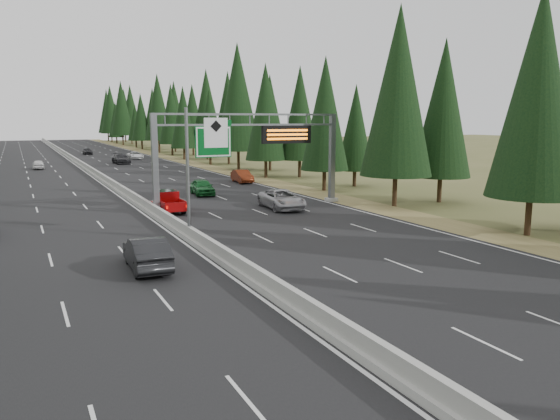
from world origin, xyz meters
The scene contains 15 objects.
road centered at (0.00, 80.00, 0.04)m, with size 32.00×260.00×0.08m, color black.
shoulder_right centered at (17.80, 80.00, 0.03)m, with size 3.60×260.00×0.06m, color olive.
median_barrier centered at (0.00, 80.00, 0.41)m, with size 0.70×260.00×0.85m.
sign_gantry centered at (8.92, 34.88, 5.27)m, with size 16.75×0.98×7.80m.
hov_sign_pole centered at (0.58, 24.97, 4.72)m, with size 2.80×0.50×8.00m.
tree_row_right centered at (21.85, 84.76, 9.12)m, with size 11.83×243.97×18.52m.
silver_minivan centered at (10.32, 33.23, 0.86)m, with size 2.60×5.65×1.57m, color #9D9CA0.
red_pickup centered at (1.50, 36.17, 0.98)m, with size 1.78×4.99×1.63m.
car_ahead_green centered at (7.02, 44.22, 0.86)m, with size 1.84×4.56×1.55m, color #166126.
car_ahead_dkred centered at (14.50, 52.35, 0.82)m, with size 1.58×4.52×1.49m, color #61210D.
car_ahead_dkgrey centered at (6.67, 87.23, 0.91)m, with size 2.31×5.69×1.65m, color black.
car_ahead_white centered at (10.97, 97.04, 0.77)m, with size 2.30×5.00×1.39m, color white.
car_ahead_far centered at (4.57, 115.42, 0.79)m, with size 1.67×4.15×1.42m, color black.
car_onc_near centered at (-3.79, 19.46, 0.89)m, with size 1.71×4.90×1.61m, color black.
car_onc_white centered at (-6.26, 81.98, 0.77)m, with size 1.64×4.07×1.39m, color silver.
Camera 1 is at (-9.28, -6.89, 7.36)m, focal length 35.00 mm.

